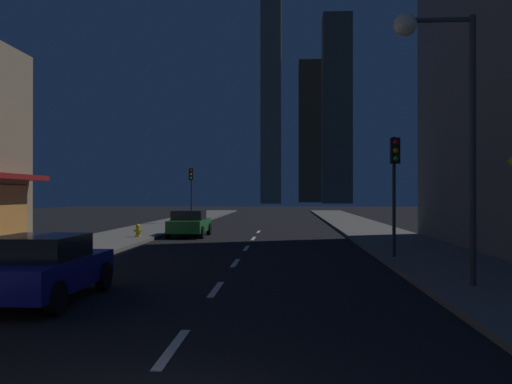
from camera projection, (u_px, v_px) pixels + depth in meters
name	position (u px, v px, depth m)	size (l,w,h in m)	color
ground_plane	(260.00, 230.00, 37.17)	(78.00, 136.00, 0.10)	black
sidewalk_right	(366.00, 228.00, 36.79)	(4.00, 76.00, 0.15)	#605E59
sidewalk_left	(157.00, 228.00, 37.55)	(4.00, 76.00, 0.15)	#605E59
lane_marking_center	(235.00, 263.00, 18.80)	(0.16, 33.40, 0.01)	silver
skyscraper_distant_tall	(271.00, 47.00, 139.20)	(5.03, 7.62, 78.71)	#625D49
skyscraper_distant_mid	(310.00, 132.00, 159.80)	(6.27, 8.12, 40.40)	#343227
skyscraper_distant_short	(337.00, 109.00, 141.62)	(7.36, 6.87, 48.08)	#464234
car_parked_near	(43.00, 267.00, 12.11)	(1.98, 4.24, 1.45)	navy
car_parked_far	(189.00, 223.00, 30.49)	(1.98, 4.24, 1.45)	#1E722D
fire_hydrant_far_left	(138.00, 231.00, 28.51)	(0.42, 0.30, 0.65)	gold
traffic_light_near_right	(395.00, 170.00, 19.28)	(0.32, 0.48, 4.20)	#2D2D2D
traffic_light_far_left	(191.00, 183.00, 42.18)	(0.32, 0.48, 4.20)	#2D2D2D
street_lamp_right	(438.00, 81.00, 13.36)	(1.96, 0.56, 6.58)	#38383D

